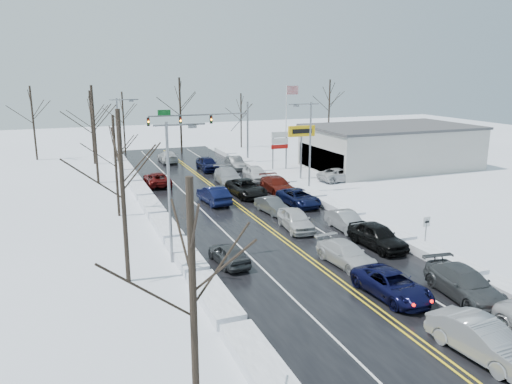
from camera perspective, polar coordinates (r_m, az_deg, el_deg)
name	(u,v)px	position (r m, az deg, el deg)	size (l,w,h in m)	color
ground	(270,229)	(38.84, 1.59, -4.28)	(160.00, 160.00, 0.00)	white
road_surface	(260,222)	(40.60, 0.50, -3.45)	(14.00, 84.00, 0.01)	black
snow_bank_left	(167,233)	(38.58, -10.09, -4.62)	(1.55, 72.00, 0.62)	white
snow_bank_right	(342,213)	(43.87, 9.77, -2.35)	(1.55, 72.00, 0.62)	white
traffic_signal_mast	(211,122)	(64.85, -5.19, 7.92)	(13.28, 0.39, 8.00)	slate
tires_plus_sign	(302,135)	(56.29, 5.22, 6.54)	(3.20, 0.34, 6.00)	slate
used_vehicles_sign	(280,143)	(61.90, 2.72, 5.67)	(2.20, 0.22, 4.65)	slate
speed_limit_sign	(426,227)	(35.96, 18.88, -3.80)	(0.55, 0.09, 2.35)	slate
flagpole	(287,115)	(70.77, 3.60, 8.80)	(1.87, 1.20, 10.00)	silver
dealership_building	(390,146)	(65.29, 15.09, 5.05)	(20.40, 12.40, 5.30)	#AEAEA9
streetlight_ne	(308,140)	(49.96, 6.01, 5.97)	(3.20, 0.25, 9.00)	slate
streetlight_sw	(172,181)	(31.36, -9.58, 1.20)	(3.20, 0.25, 9.00)	slate
streetlight_nw	(120,131)	(58.73, -15.23, 6.73)	(3.20, 0.25, 9.00)	slate
tree_left_a	(192,263)	(15.53, -7.34, -8.07)	(3.60, 3.60, 9.00)	#2D231C
tree_left_b	(121,164)	(28.63, -15.18, 3.14)	(4.00, 4.00, 10.00)	#2D231C
tree_left_c	(115,146)	(42.65, -15.85, 5.04)	(3.40, 3.40, 8.50)	#2D231C
tree_left_d	(93,115)	(56.32, -18.10, 8.32)	(4.20, 4.20, 10.50)	#2D231C
tree_left_e	(91,113)	(68.34, -18.35, 8.56)	(3.80, 3.80, 9.50)	#2D231C
tree_far_a	(32,109)	(74.30, -24.24, 8.69)	(4.00, 4.00, 10.00)	#2D231C
tree_far_b	(123,111)	(75.71, -14.97, 8.97)	(3.60, 3.60, 9.00)	#2D231C
tree_far_c	(180,100)	(74.96, -8.69, 10.30)	(4.40, 4.40, 11.00)	#2D231C
tree_far_d	(241,110)	(79.28, -1.73, 9.37)	(3.40, 3.40, 8.50)	#2D231C
tree_far_e	(329,99)	(86.28, 8.40, 10.52)	(4.20, 4.20, 10.50)	#2D231C
queued_car_1	(480,357)	(24.66, 24.26, -16.77)	(1.74, 4.98, 1.64)	#989BA0
queued_car_2	(391,296)	(28.80, 15.20, -11.44)	(2.32, 5.03, 1.40)	black
queued_car_3	(346,264)	(32.55, 10.22, -8.15)	(1.98, 4.88, 1.42)	silver
queued_car_4	(296,229)	(38.89, 4.55, -4.29)	(1.90, 4.73, 1.61)	silver
queued_car_5	(272,213)	(43.20, 1.84, -2.40)	(1.41, 4.04, 1.33)	#45484A
queued_car_6	(246,196)	(48.98, -1.11, -0.44)	(2.67, 5.80, 1.61)	black
queued_car_7	(228,184)	(54.21, -3.21, 0.93)	(2.38, 5.86, 1.70)	#9B9EA3
queued_car_8	(208,170)	(61.69, -5.55, 2.47)	(2.01, 5.01, 1.71)	black
queued_car_11	(463,297)	(29.96, 22.60, -11.03)	(2.22, 5.46, 1.58)	#3B3E40
queued_car_12	(377,247)	(35.96, 13.63, -6.18)	(2.02, 5.03, 1.71)	black
queued_car_13	(346,230)	(39.25, 10.24, -4.30)	(1.54, 4.42, 1.46)	gray
queued_car_14	(299,205)	(45.79, 4.89, -1.51)	(2.41, 5.22, 1.45)	black
queued_car_15	(277,193)	(50.28, 2.44, -0.08)	(2.22, 5.46, 1.59)	#50110A
queued_car_16	(256,181)	(55.41, -0.02, 1.24)	(2.03, 5.05, 1.72)	silver
queued_car_17	(235,169)	(62.39, -2.39, 2.65)	(1.63, 4.69, 1.54)	#3D4042
oncoming_car_0	(214,203)	(46.45, -4.83, -1.29)	(1.74, 4.98, 1.64)	black
oncoming_car_1	(157,186)	(54.39, -11.20, 0.73)	(2.39, 5.18, 1.44)	#500B0A
oncoming_car_2	(168,162)	(67.83, -10.04, 3.35)	(2.14, 5.27, 1.53)	silver
oncoming_car_3	(229,264)	(32.15, -3.10, -8.23)	(1.63, 4.06, 1.38)	#383A3C
parked_car_0	(340,181)	(56.37, 9.60, 1.26)	(2.39, 5.19, 1.44)	silver
parked_car_1	(351,174)	(60.28, 10.83, 2.02)	(1.91, 4.69, 1.36)	#3A3D3F
parked_car_2	(311,166)	(64.79, 6.25, 3.00)	(1.86, 4.63, 1.58)	black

